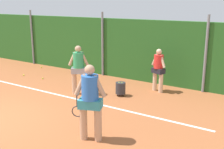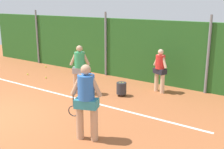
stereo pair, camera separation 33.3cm
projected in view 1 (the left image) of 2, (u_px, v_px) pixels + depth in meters
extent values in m
plane|color=#A85B33|center=(33.00, 101.00, 9.70)|extent=(24.60, 24.60, 0.00)
cube|color=#286023|center=(105.00, 47.00, 12.96)|extent=(15.99, 0.25, 2.61)
cylinder|color=gray|center=(32.00, 37.00, 15.19)|extent=(0.10, 0.10, 2.89)
cylinder|color=gray|center=(103.00, 44.00, 12.78)|extent=(0.10, 0.10, 2.89)
cylinder|color=gray|center=(206.00, 54.00, 10.37)|extent=(0.10, 0.10, 2.89)
cube|color=white|center=(54.00, 94.00, 10.51)|extent=(11.69, 0.10, 0.01)
cylinder|color=tan|center=(98.00, 125.00, 6.90)|extent=(0.19, 0.19, 0.84)
cylinder|color=tan|center=(83.00, 123.00, 6.98)|extent=(0.19, 0.19, 0.84)
cube|color=teal|center=(90.00, 104.00, 6.81)|extent=(0.64, 0.51, 0.22)
cylinder|color=blue|center=(90.00, 87.00, 6.70)|extent=(0.41, 0.41, 0.60)
sphere|color=tan|center=(90.00, 70.00, 6.59)|extent=(0.24, 0.24, 0.24)
cylinder|color=tan|center=(99.00, 86.00, 6.64)|extent=(0.33, 0.20, 0.57)
cylinder|color=tan|center=(81.00, 85.00, 6.74)|extent=(0.33, 0.20, 0.57)
cylinder|color=black|center=(77.00, 101.00, 6.81)|extent=(0.03, 0.03, 0.28)
torus|color=#26262B|center=(77.00, 111.00, 6.88)|extent=(0.27, 0.12, 0.28)
cylinder|color=tan|center=(74.00, 84.00, 10.41)|extent=(0.18, 0.18, 0.79)
cylinder|color=tan|center=(84.00, 84.00, 10.41)|extent=(0.18, 0.18, 0.79)
cube|color=#99999E|center=(79.00, 70.00, 10.28)|extent=(0.61, 0.55, 0.21)
cylinder|color=#339E60|center=(78.00, 60.00, 10.18)|extent=(0.39, 0.39, 0.56)
sphere|color=tan|center=(78.00, 49.00, 10.08)|extent=(0.23, 0.23, 0.23)
cylinder|color=tan|center=(72.00, 59.00, 10.17)|extent=(0.29, 0.23, 0.54)
cylinder|color=tan|center=(84.00, 59.00, 10.17)|extent=(0.29, 0.23, 0.54)
cylinder|color=black|center=(87.00, 69.00, 10.32)|extent=(0.03, 0.03, 0.28)
torus|color=#26262B|center=(87.00, 76.00, 10.39)|extent=(0.25, 0.17, 0.28)
cylinder|color=beige|center=(155.00, 81.00, 10.83)|extent=(0.16, 0.16, 0.72)
cylinder|color=beige|center=(161.00, 83.00, 10.58)|extent=(0.16, 0.16, 0.72)
cube|color=#23232D|center=(158.00, 71.00, 10.59)|extent=(0.55, 0.44, 0.19)
cylinder|color=red|center=(159.00, 61.00, 10.50)|extent=(0.35, 0.35, 0.51)
sphere|color=beige|center=(159.00, 52.00, 10.40)|extent=(0.21, 0.21, 0.21)
cylinder|color=beige|center=(155.00, 60.00, 10.64)|extent=(0.28, 0.17, 0.49)
cylinder|color=beige|center=(163.00, 61.00, 10.33)|extent=(0.28, 0.17, 0.49)
cylinder|color=#2D2D33|center=(121.00, 88.00, 10.23)|extent=(0.36, 0.36, 0.42)
cylinder|color=#2D2D33|center=(123.00, 95.00, 10.22)|extent=(0.02, 0.02, 0.08)
cylinder|color=#2D2D33|center=(118.00, 94.00, 10.35)|extent=(0.02, 0.02, 0.08)
cylinder|color=#2D2D33|center=(122.00, 94.00, 10.39)|extent=(0.02, 0.02, 0.08)
sphere|color=#CCDB33|center=(122.00, 83.00, 10.18)|extent=(0.07, 0.07, 0.07)
sphere|color=#CCDB33|center=(119.00, 83.00, 10.19)|extent=(0.07, 0.07, 0.07)
sphere|color=#CCDB33|center=(24.00, 75.00, 13.02)|extent=(0.07, 0.07, 0.07)
sphere|color=#CCDB33|center=(41.00, 67.00, 14.56)|extent=(0.07, 0.07, 0.07)
sphere|color=#CCDB33|center=(43.00, 78.00, 12.47)|extent=(0.07, 0.07, 0.07)
sphere|color=#CCDB33|center=(118.00, 86.00, 11.33)|extent=(0.07, 0.07, 0.07)
sphere|color=#CCDB33|center=(92.00, 106.00, 9.17)|extent=(0.07, 0.07, 0.07)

